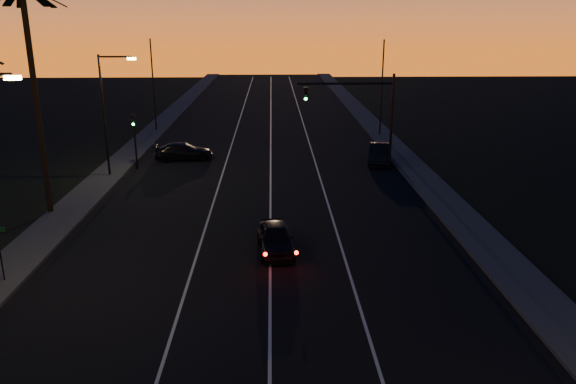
{
  "coord_description": "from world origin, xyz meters",
  "views": [
    {
      "loc": [
        0.64,
        -1.01,
        10.76
      ],
      "look_at": [
        1.39,
        24.98,
        2.74
      ],
      "focal_mm": 35.0,
      "sensor_mm": 36.0,
      "label": 1
    }
  ],
  "objects_px": {
    "signal_mast": "(360,104)",
    "cross_car": "(184,151)",
    "lead_car": "(275,238)",
    "right_car": "(380,154)"
  },
  "relations": [
    {
      "from": "signal_mast",
      "to": "cross_car",
      "type": "xyz_separation_m",
      "value": [
        -13.57,
        2.85,
        -4.1
      ]
    },
    {
      "from": "signal_mast",
      "to": "cross_car",
      "type": "height_order",
      "value": "signal_mast"
    },
    {
      "from": "signal_mast",
      "to": "lead_car",
      "type": "height_order",
      "value": "signal_mast"
    },
    {
      "from": "cross_car",
      "to": "signal_mast",
      "type": "bearing_deg",
      "value": -11.88
    },
    {
      "from": "cross_car",
      "to": "lead_car",
      "type": "bearing_deg",
      "value": -69.02
    },
    {
      "from": "right_car",
      "to": "signal_mast",
      "type": "bearing_deg",
      "value": -145.8
    },
    {
      "from": "signal_mast",
      "to": "right_car",
      "type": "xyz_separation_m",
      "value": [
        1.86,
        1.27,
        -4.01
      ]
    },
    {
      "from": "lead_car",
      "to": "cross_car",
      "type": "bearing_deg",
      "value": 110.98
    },
    {
      "from": "right_car",
      "to": "cross_car",
      "type": "relative_size",
      "value": 0.99
    },
    {
      "from": "signal_mast",
      "to": "lead_car",
      "type": "relative_size",
      "value": 1.53
    }
  ]
}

